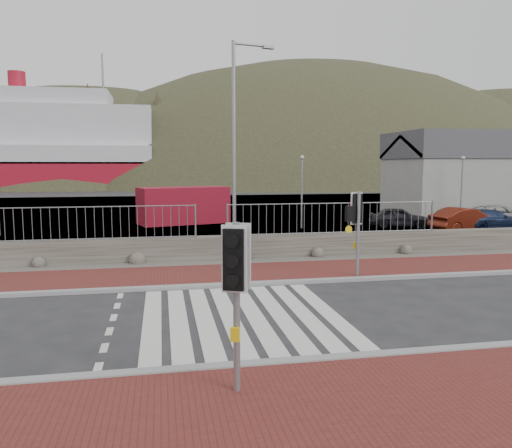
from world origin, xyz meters
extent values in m
plane|color=#28282B|center=(0.00, 0.00, 0.00)|extent=(220.00, 220.00, 0.00)
cube|color=maroon|center=(0.00, -5.00, 0.04)|extent=(40.00, 4.00, 0.08)
cube|color=maroon|center=(0.00, 4.50, 0.04)|extent=(40.00, 3.00, 0.08)
cube|color=gray|center=(0.00, -3.00, 0.05)|extent=(40.00, 0.25, 0.12)
cube|color=gray|center=(0.00, 3.00, 0.05)|extent=(40.00, 0.25, 0.12)
cube|color=silver|center=(-2.10, 0.00, 0.01)|extent=(0.42, 5.60, 0.01)
cube|color=silver|center=(-1.50, 0.00, 0.01)|extent=(0.42, 5.60, 0.01)
cube|color=silver|center=(-0.90, 0.00, 0.01)|extent=(0.42, 5.60, 0.01)
cube|color=silver|center=(-0.30, 0.00, 0.01)|extent=(0.42, 5.60, 0.01)
cube|color=silver|center=(0.30, 0.00, 0.01)|extent=(0.42, 5.60, 0.01)
cube|color=silver|center=(0.90, 0.00, 0.01)|extent=(0.42, 5.60, 0.01)
cube|color=silver|center=(1.50, 0.00, 0.01)|extent=(0.42, 5.60, 0.01)
cube|color=silver|center=(2.10, 0.00, 0.01)|extent=(0.42, 5.60, 0.01)
cube|color=#59544C|center=(0.00, 6.50, 0.03)|extent=(40.00, 1.50, 0.06)
cube|color=#4C473E|center=(0.00, 7.30, 0.45)|extent=(40.00, 0.60, 0.90)
cylinder|color=gray|center=(-4.80, 7.15, 2.10)|extent=(8.40, 0.04, 0.04)
cylinder|color=gray|center=(-0.60, 7.15, 1.50)|extent=(0.07, 0.07, 1.20)
cylinder|color=gray|center=(4.80, 7.15, 2.10)|extent=(8.40, 0.04, 0.04)
cylinder|color=gray|center=(0.60, 7.15, 1.50)|extent=(0.07, 0.07, 1.20)
cylinder|color=gray|center=(9.00, 7.15, 1.50)|extent=(0.07, 0.07, 1.20)
cube|color=#4C4C4F|center=(0.00, 27.90, 0.00)|extent=(120.00, 40.00, 0.50)
cube|color=#3F4C54|center=(0.00, 62.90, 0.00)|extent=(220.00, 50.00, 0.05)
cube|color=silver|center=(-18.00, 67.90, 9.00)|extent=(30.00, 12.00, 6.00)
cube|color=silver|center=(-18.00, 67.90, 13.00)|extent=(18.00, 10.00, 2.50)
cylinder|color=maroon|center=(-22.00, 67.90, 15.50)|extent=(2.40, 2.40, 3.00)
cylinder|color=gray|center=(-10.00, 67.90, 17.00)|extent=(0.30, 0.30, 6.00)
cube|color=#9E9E99|center=(20.00, 19.90, 2.00)|extent=(12.00, 6.00, 4.00)
cube|color=#4C4C51|center=(20.00, 19.90, 4.90)|extent=(12.20, 6.20, 1.80)
ellipsoid|color=#2C331E|center=(-15.00, 87.90, -20.00)|extent=(106.40, 68.40, 76.00)
ellipsoid|color=#2C331E|center=(30.00, 87.90, -26.00)|extent=(140.00, 90.00, 100.00)
ellipsoid|color=#2C331E|center=(75.00, 87.90, -20.00)|extent=(112.00, 72.00, 80.00)
cylinder|color=gray|center=(-0.73, -3.98, 1.36)|extent=(0.11, 0.11, 2.73)
cube|color=#E6B70D|center=(-0.73, -3.98, 1.02)|extent=(0.16, 0.12, 0.21)
cube|color=black|center=(-0.73, -3.98, 2.19)|extent=(0.45, 0.36, 1.02)
sphere|color=#0CE53F|center=(-0.73, -3.98, 1.90)|extent=(0.15, 0.15, 0.15)
cylinder|color=gray|center=(4.28, 3.41, 1.38)|extent=(0.11, 0.11, 2.76)
cube|color=#E6B70D|center=(4.28, 3.41, 1.03)|extent=(0.15, 0.10, 0.22)
cube|color=black|center=(4.28, 3.41, 2.22)|extent=(0.43, 0.30, 1.03)
sphere|color=red|center=(4.28, 3.41, 2.51)|extent=(0.15, 0.15, 0.15)
cube|color=black|center=(3.94, 3.35, 2.07)|extent=(0.24, 0.19, 0.49)
cylinder|color=gray|center=(1.00, 8.10, 4.15)|extent=(0.15, 0.15, 8.29)
cylinder|color=gray|center=(1.71, 8.24, 8.19)|extent=(1.44, 0.38, 0.09)
cube|color=beige|center=(2.42, 8.39, 8.17)|extent=(0.50, 0.32, 0.12)
cube|color=maroon|center=(-0.50, 19.58, 1.12)|extent=(5.77, 3.64, 2.23)
imported|color=black|center=(11.67, 15.27, 0.58)|extent=(3.64, 2.40, 1.15)
imported|color=#5A190C|center=(14.27, 12.84, 0.65)|extent=(4.15, 2.18, 1.30)
imported|color=#131F3D|center=(15.96, 13.09, 0.59)|extent=(4.21, 2.11, 1.17)
imported|color=#A3A3A3|center=(17.87, 14.68, 0.61)|extent=(4.81, 3.22, 1.23)
camera|label=1|loc=(-1.83, -11.35, 3.59)|focal=35.00mm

